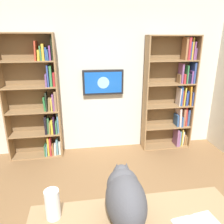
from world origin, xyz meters
TOP-DOWN VIEW (x-y plane):
  - wall_back at (0.00, -2.23)m, footprint 4.52×0.06m
  - bookshelf_left at (-1.34, -2.06)m, footprint 0.92×0.28m
  - bookshelf_right at (1.11, -2.06)m, footprint 0.90×0.28m
  - wall_mounted_tv at (-0.01, -2.15)m, footprint 0.72×0.07m
  - cat at (0.13, 0.40)m, footprint 0.30×0.61m
  - paper_towel_roll at (0.66, 0.31)m, footprint 0.11×0.11m

SIDE VIEW (x-z plane):
  - paper_towel_roll at x=0.66m, z-range 0.76..0.99m
  - cat at x=0.13m, z-range 0.76..1.15m
  - bookshelf_right at x=1.11m, z-range -0.04..2.08m
  - bookshelf_left at x=-1.34m, z-range -0.02..2.07m
  - wall_mounted_tv at x=-0.01m, z-range 1.07..1.51m
  - wall_back at x=0.00m, z-range 0.00..2.70m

